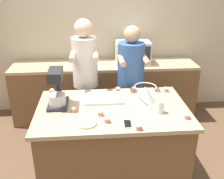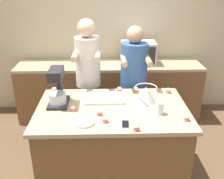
% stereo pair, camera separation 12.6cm
% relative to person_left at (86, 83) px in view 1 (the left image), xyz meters
% --- Properties ---
extents(ground_plane, '(16.00, 16.00, 0.00)m').
position_rel_person_left_xyz_m(ground_plane, '(0.28, -0.70, -0.90)').
color(ground_plane, brown).
extents(back_wall, '(10.00, 0.06, 2.70)m').
position_rel_person_left_xyz_m(back_wall, '(0.28, 1.12, 0.45)').
color(back_wall, beige).
rests_on(back_wall, ground_plane).
extents(island_counter, '(1.52, 0.95, 0.90)m').
position_rel_person_left_xyz_m(island_counter, '(0.28, -0.70, -0.45)').
color(island_counter, brown).
rests_on(island_counter, ground_plane).
extents(back_counter, '(2.80, 0.60, 0.89)m').
position_rel_person_left_xyz_m(back_counter, '(0.28, 0.77, -0.45)').
color(back_counter, brown).
rests_on(back_counter, ground_plane).
extents(person_left, '(0.32, 0.49, 1.68)m').
position_rel_person_left_xyz_m(person_left, '(0.00, 0.00, 0.00)').
color(person_left, '#33384C').
rests_on(person_left, ground_plane).
extents(person_right, '(0.34, 0.50, 1.59)m').
position_rel_person_left_xyz_m(person_right, '(0.56, 0.00, -0.06)').
color(person_right, brown).
rests_on(person_right, ground_plane).
extents(stand_mixer, '(0.20, 0.30, 0.39)m').
position_rel_person_left_xyz_m(stand_mixer, '(-0.27, -0.60, 0.17)').
color(stand_mixer, '#232328').
rests_on(stand_mixer, island_counter).
extents(mixing_bowl, '(0.24, 0.24, 0.17)m').
position_rel_person_left_xyz_m(mixing_bowl, '(0.63, -0.57, 0.09)').
color(mixing_bowl, '#BCBCC1').
rests_on(mixing_bowl, island_counter).
extents(baking_tray, '(0.42, 0.29, 0.04)m').
position_rel_person_left_xyz_m(baking_tray, '(0.20, -0.50, 0.02)').
color(baking_tray, silver).
rests_on(baking_tray, island_counter).
extents(microwave_oven, '(0.51, 0.33, 0.33)m').
position_rel_person_left_xyz_m(microwave_oven, '(0.71, 0.77, 0.15)').
color(microwave_oven, silver).
rests_on(microwave_oven, back_counter).
extents(cell_phone, '(0.08, 0.15, 0.01)m').
position_rel_person_left_xyz_m(cell_phone, '(0.39, -1.03, 0.01)').
color(cell_phone, silver).
rests_on(cell_phone, island_counter).
extents(drinking_glass, '(0.07, 0.07, 0.12)m').
position_rel_person_left_xyz_m(drinking_glass, '(0.73, -0.84, 0.06)').
color(drinking_glass, silver).
rests_on(drinking_glass, island_counter).
extents(small_plate, '(0.19, 0.19, 0.02)m').
position_rel_person_left_xyz_m(small_plate, '(0.01, -0.99, 0.01)').
color(small_plate, beige).
rests_on(small_plate, island_counter).
extents(cupcake_0, '(0.06, 0.06, 0.06)m').
position_rel_person_left_xyz_m(cupcake_0, '(0.37, -0.31, 0.03)').
color(cupcake_0, '#D17084').
rests_on(cupcake_0, island_counter).
extents(cupcake_1, '(0.06, 0.06, 0.06)m').
position_rel_person_left_xyz_m(cupcake_1, '(0.95, -0.97, 0.03)').
color(cupcake_1, '#D17084').
rests_on(cupcake_1, island_counter).
extents(cupcake_2, '(0.06, 0.06, 0.06)m').
position_rel_person_left_xyz_m(cupcake_2, '(-0.38, -0.29, 0.03)').
color(cupcake_2, '#D17084').
rests_on(cupcake_2, island_counter).
extents(cupcake_3, '(0.06, 0.06, 0.06)m').
position_rel_person_left_xyz_m(cupcake_3, '(-0.11, -0.75, 0.03)').
color(cupcake_3, '#D17084').
rests_on(cupcake_3, island_counter).
extents(cupcake_4, '(0.06, 0.06, 0.06)m').
position_rel_person_left_xyz_m(cupcake_4, '(0.47, -1.12, 0.03)').
color(cupcake_4, '#D17084').
rests_on(cupcake_4, island_counter).
extents(cupcake_5, '(0.06, 0.06, 0.06)m').
position_rel_person_left_xyz_m(cupcake_5, '(0.92, -0.35, 0.03)').
color(cupcake_5, '#D17084').
rests_on(cupcake_5, island_counter).
extents(cupcake_6, '(0.06, 0.06, 0.06)m').
position_rel_person_left_xyz_m(cupcake_6, '(0.15, -0.85, 0.03)').
color(cupcake_6, '#D17084').
rests_on(cupcake_6, island_counter).
extents(cupcake_7, '(0.06, 0.06, 0.06)m').
position_rel_person_left_xyz_m(cupcake_7, '(0.21, -0.98, 0.03)').
color(cupcake_7, '#D17084').
rests_on(cupcake_7, island_counter).
extents(cupcake_8, '(0.06, 0.06, 0.06)m').
position_rel_person_left_xyz_m(cupcake_8, '(0.56, -0.30, 0.03)').
color(cupcake_8, '#D17084').
rests_on(cupcake_8, island_counter).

